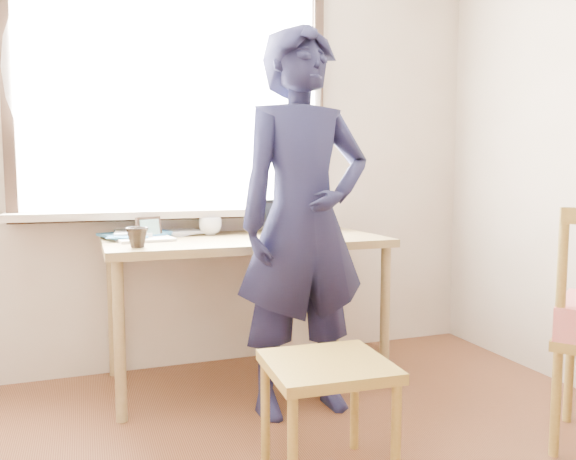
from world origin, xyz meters
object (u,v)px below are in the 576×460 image
object	(u,v)px
laptop	(292,228)
person	(304,223)
desk	(246,252)
work_chair	(327,379)
mug_white	(210,226)
mug_dark	(137,237)

from	to	relation	value
laptop	person	distance (m)	0.46
desk	laptop	world-z (taller)	laptop
desk	work_chair	distance (m)	1.15
desk	work_chair	bearing A→B (deg)	-89.70
mug_white	mug_dark	distance (m)	0.62
laptop	person	bearing A→B (deg)	-103.03
mug_dark	person	size ratio (longest dim) A/B	0.06
desk	work_chair	size ratio (longest dim) A/B	3.19
laptop	mug_white	size ratio (longest dim) A/B	2.66
laptop	mug_white	distance (m)	0.48
mug_white	mug_dark	xyz separation A→B (m)	(-0.45, -0.43, -0.00)
mug_dark	person	xyz separation A→B (m)	(0.75, -0.25, 0.07)
mug_white	person	xyz separation A→B (m)	(0.31, -0.68, 0.07)
person	work_chair	bearing A→B (deg)	-106.82
desk	person	size ratio (longest dim) A/B	0.81
laptop	work_chair	xyz separation A→B (m)	(-0.25, -1.06, -0.47)
desk	work_chair	world-z (taller)	desk
laptop	mug_dark	xyz separation A→B (m)	(-0.86, -0.19, -0.00)
desk	mug_dark	world-z (taller)	mug_dark
mug_white	work_chair	bearing A→B (deg)	-83.03
laptop	mug_white	world-z (taller)	laptop
mug_dark	desk	bearing A→B (deg)	20.81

